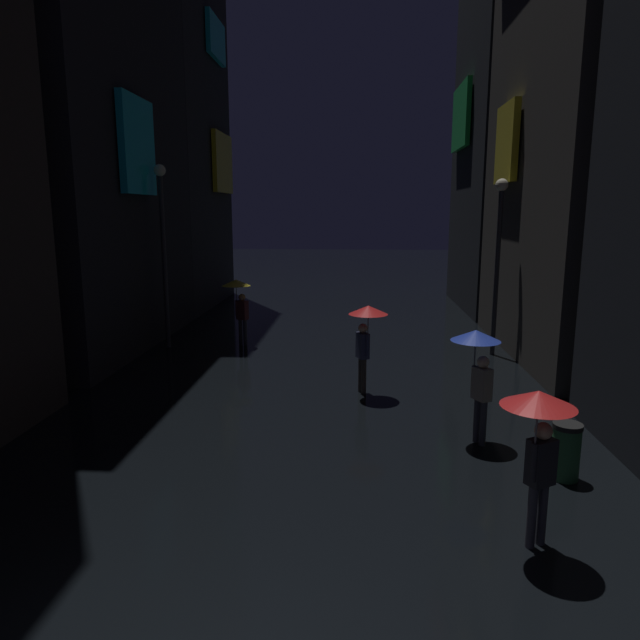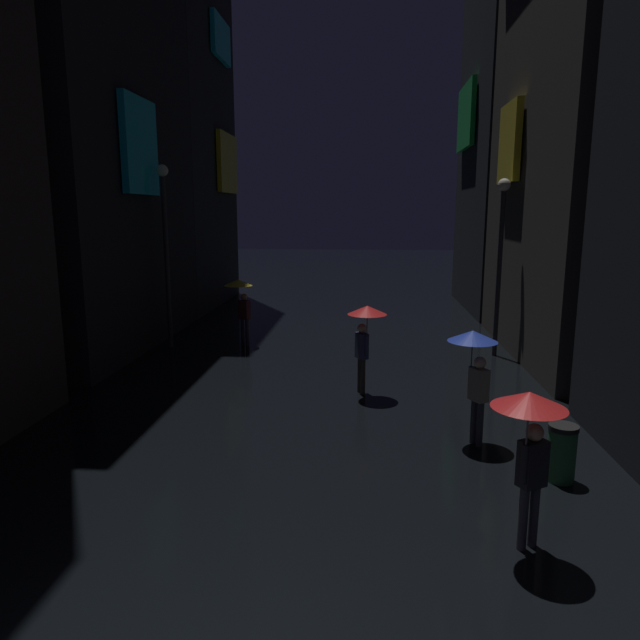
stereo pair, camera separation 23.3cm
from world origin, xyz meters
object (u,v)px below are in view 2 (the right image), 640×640
at_px(pedestrian_midstreet_centre_blue, 474,355).
at_px(streetlamp_right_far, 501,246).
at_px(pedestrian_midstreet_left_red, 365,325).
at_px(pedestrian_foreground_left_red, 530,426).
at_px(streetlamp_left_far, 165,235).
at_px(trash_bin, 562,453).
at_px(pedestrian_far_right_yellow, 240,294).

distance_m(pedestrian_midstreet_centre_blue, streetlamp_right_far, 7.12).
relative_size(pedestrian_midstreet_centre_blue, pedestrian_midstreet_left_red, 1.00).
xyz_separation_m(pedestrian_foreground_left_red, pedestrian_midstreet_left_red, (-2.02, 6.14, 0.00)).
bearing_deg(streetlamp_left_far, pedestrian_midstreet_left_red, -34.91).
bearing_deg(trash_bin, pedestrian_far_right_yellow, 128.93).
distance_m(pedestrian_foreground_left_red, pedestrian_midstreet_left_red, 6.46).
bearing_deg(streetlamp_right_far, pedestrian_midstreet_centre_blue, -105.54).
relative_size(streetlamp_right_far, streetlamp_left_far, 0.92).
relative_size(pedestrian_midstreet_centre_blue, trash_bin, 2.28).
distance_m(pedestrian_far_right_yellow, streetlamp_left_far, 2.88).
bearing_deg(pedestrian_foreground_left_red, pedestrian_midstreet_left_red, 108.23).
distance_m(pedestrian_midstreet_left_red, trash_bin, 5.31).
bearing_deg(trash_bin, pedestrian_foreground_left_red, -118.90).
relative_size(pedestrian_foreground_left_red, streetlamp_left_far, 0.38).
height_order(pedestrian_far_right_yellow, pedestrian_midstreet_left_red, same).
height_order(pedestrian_midstreet_centre_blue, pedestrian_midstreet_left_red, same).
distance_m(pedestrian_midstreet_centre_blue, pedestrian_far_right_yellow, 9.48).
bearing_deg(pedestrian_far_right_yellow, streetlamp_right_far, -5.01).
bearing_deg(streetlamp_left_far, trash_bin, -42.10).
distance_m(pedestrian_foreground_left_red, streetlamp_right_far, 10.43).
bearing_deg(pedestrian_midstreet_left_red, trash_bin, -52.58).
distance_m(pedestrian_midstreet_centre_blue, pedestrian_midstreet_left_red, 3.33).
xyz_separation_m(pedestrian_midstreet_centre_blue, streetlamp_left_far, (-8.14, 6.97, 1.83)).
xyz_separation_m(pedestrian_midstreet_left_red, trash_bin, (3.14, -4.11, -1.20)).
xyz_separation_m(pedestrian_far_right_yellow, streetlamp_left_far, (-2.19, -0.40, 1.83)).
xyz_separation_m(pedestrian_far_right_yellow, trash_bin, (7.11, -8.81, -1.20)).
bearing_deg(pedestrian_midstreet_left_red, pedestrian_far_right_yellow, 130.20).
xyz_separation_m(pedestrian_midstreet_centre_blue, trash_bin, (1.16, -1.43, -1.20)).
relative_size(pedestrian_far_right_yellow, streetlamp_left_far, 0.38).
bearing_deg(pedestrian_midstreet_centre_blue, streetlamp_left_far, 139.41).
bearing_deg(pedestrian_midstreet_left_red, pedestrian_midstreet_centre_blue, -53.49).
bearing_deg(trash_bin, streetlamp_right_far, 85.07).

